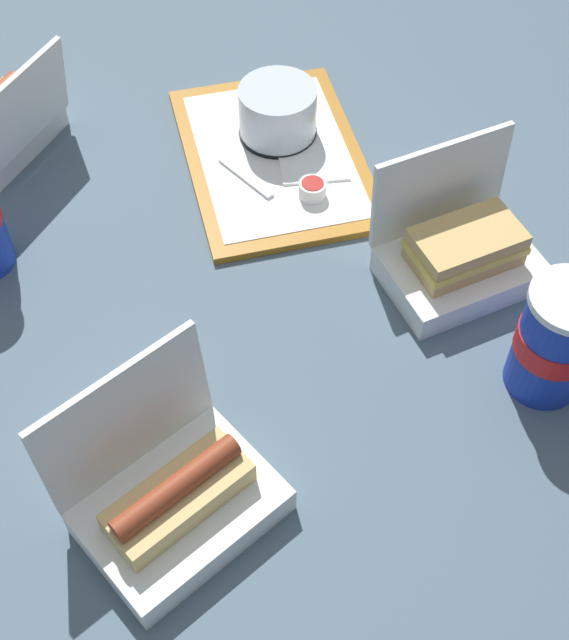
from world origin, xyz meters
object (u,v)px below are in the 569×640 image
Objects in this scene: clamshell_hotdog_left at (174,496)px; clamshell_hotdog_corner at (0,126)px; ketchup_cup at (312,189)px; food_tray at (274,157)px; cake_container at (278,113)px; plastic_fork at (246,177)px; soda_cup_center at (556,340)px; clamshell_sandwich_front at (460,253)px.

clamshell_hotdog_corner is at bearing 11.24° from clamshell_hotdog_left.
ketchup_cup is 0.52m from clamshell_hotdog_left.
ketchup_cup is at bearing -163.30° from food_tray.
cake_container reaches higher than plastic_fork.
plastic_fork is at bearing 31.92° from soda_cup_center.
clamshell_sandwich_front reaches higher than clamshell_hotdog_corner.
ketchup_cup reaches higher than plastic_fork.
ketchup_cup is 0.18× the size of clamshell_sandwich_front.
clamshell_sandwich_front is at bearing -126.98° from clamshell_hotdog_corner.
cake_container is 0.42m from clamshell_hotdog_corner.
clamshell_hotdog_corner reaches higher than plastic_fork.
cake_container is 0.15m from ketchup_cup.
ketchup_cup is 0.24m from clamshell_sandwich_front.
clamshell_hotdog_left is (-0.49, 0.20, 0.03)m from plastic_fork.
soda_cup_center is at bearing -168.50° from clamshell_sandwich_front.
clamshell_hotdog_left is 0.68m from clamshell_hotdog_corner.
clamshell_hotdog_corner is (0.67, 0.13, -0.00)m from clamshell_hotdog_left.
clamshell_hotdog_corner is (0.24, 0.42, 0.01)m from ketchup_cup.
clamshell_hotdog_corner is at bearing 76.56° from cake_container.
food_tray is at bearing 24.50° from soda_cup_center.
clamshell_hotdog_left is at bearing 146.36° from ketchup_cup.
soda_cup_center is (0.06, -0.47, 0.04)m from clamshell_hotdog_left.
clamshell_sandwich_front is at bearing -148.15° from food_tray.
plastic_fork is at bearing 126.79° from food_tray.
clamshell_sandwich_front is at bearing -141.52° from ketchup_cup.
soda_cup_center is at bearing -175.36° from plastic_fork.
food_tray is at bearing 16.70° from ketchup_cup.
clamshell_sandwich_front is (-0.33, -0.16, -0.01)m from cake_container.
clamshell_sandwich_front is (-0.25, -0.23, 0.03)m from plastic_fork.
soda_cup_center reaches higher than clamshell_hotdog_left.
ketchup_cup is 0.48m from clamshell_hotdog_corner.
cake_container is 2.99× the size of ketchup_cup.
plastic_fork is 0.47× the size of clamshell_hotdog_corner.
clamshell_hotdog_left is at bearing 130.33° from plastic_fork.
ketchup_cup is at bearing 38.48° from clamshell_sandwich_front.
clamshell_hotdog_left reaches higher than cake_container.
clamshell_hotdog_left is 0.50m from clamshell_sandwich_front.
cake_container is 0.55m from soda_cup_center.
ketchup_cup is 0.18× the size of soda_cup_center.
cake_container is 0.64m from clamshell_hotdog_left.
food_tray is 1.70× the size of clamshell_sandwich_front.
ketchup_cup is (-0.10, -0.03, 0.02)m from food_tray.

